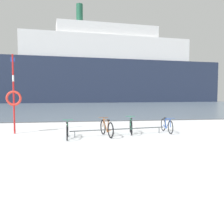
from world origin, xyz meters
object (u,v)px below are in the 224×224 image
bicycle_0 (67,130)px  bicycle_2 (131,126)px  rescue_post (14,96)px  ferry_ship (111,71)px  bicycle_3 (167,125)px  bicycle_1 (107,128)px

bicycle_0 → bicycle_2: size_ratio=1.05×
rescue_post → ferry_ship: size_ratio=0.07×
bicycle_0 → rescue_post: (-2.56, 1.74, 1.46)m
bicycle_3 → rescue_post: size_ratio=0.45×
bicycle_0 → bicycle_2: (2.99, 0.78, 0.02)m
bicycle_2 → bicycle_3: (1.87, 0.18, -0.03)m
bicycle_3 → rescue_post: (-7.42, 0.79, 1.46)m
bicycle_1 → rescue_post: 4.76m
bicycle_1 → bicycle_2: size_ratio=1.09×
bicycle_1 → ferry_ship: 53.21m
bicycle_0 → rescue_post: size_ratio=0.45×
bicycle_3 → bicycle_2: bearing=-174.6°
bicycle_1 → rescue_post: rescue_post is taller
bicycle_3 → ferry_ship: 52.18m
rescue_post → ferry_ship: ferry_ship is taller
rescue_post → ferry_ship: (12.53, 50.57, 6.19)m
bicycle_2 → rescue_post: size_ratio=0.43×
bicycle_2 → rescue_post: bearing=170.1°
bicycle_3 → bicycle_0: bearing=-168.9°
bicycle_3 → ferry_ship: ferry_ship is taller
rescue_post → ferry_ship: bearing=76.1°
bicycle_0 → ferry_ship: size_ratio=0.03×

